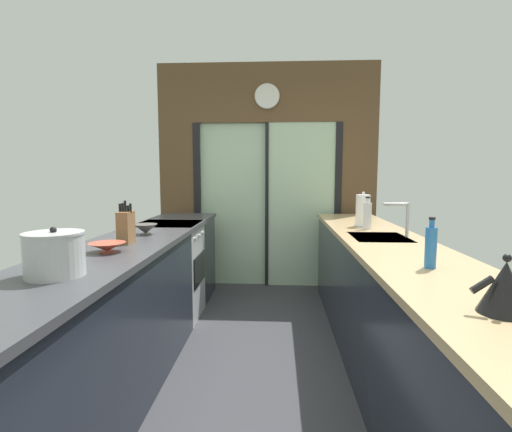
{
  "coord_description": "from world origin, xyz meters",
  "views": [
    {
      "loc": [
        0.13,
        -2.33,
        1.39
      ],
      "look_at": [
        -0.06,
        0.99,
        1.02
      ],
      "focal_mm": 27.05,
      "sensor_mm": 36.0,
      "label": 1
    }
  ],
  "objects_px": {
    "oven_range": "(169,271)",
    "knife_block": "(126,227)",
    "kettle": "(506,287)",
    "paper_towel_roll": "(363,211)",
    "mixing_bowl_near": "(107,247)",
    "mixing_bowl_far": "(146,229)",
    "stock_pot": "(55,254)",
    "soap_bottle_far": "(367,215)",
    "soap_bottle_near": "(431,246)"
  },
  "relations": [
    {
      "from": "oven_range",
      "to": "knife_block",
      "type": "height_order",
      "value": "knife_block"
    },
    {
      "from": "kettle",
      "to": "soap_bottle_far",
      "type": "xyz_separation_m",
      "value": [
        -0.0,
        1.99,
        0.03
      ]
    },
    {
      "from": "oven_range",
      "to": "soap_bottle_far",
      "type": "height_order",
      "value": "soap_bottle_far"
    },
    {
      "from": "kettle",
      "to": "stock_pot",
      "type": "bearing_deg",
      "value": 168.01
    },
    {
      "from": "mixing_bowl_far",
      "to": "stock_pot",
      "type": "xyz_separation_m",
      "value": [
        0.0,
        -1.22,
        0.06
      ]
    },
    {
      "from": "paper_towel_roll",
      "to": "mixing_bowl_far",
      "type": "bearing_deg",
      "value": -162.29
    },
    {
      "from": "stock_pot",
      "to": "paper_towel_roll",
      "type": "bearing_deg",
      "value": 45.13
    },
    {
      "from": "oven_range",
      "to": "kettle",
      "type": "bearing_deg",
      "value": -51.76
    },
    {
      "from": "stock_pot",
      "to": "soap_bottle_near",
      "type": "height_order",
      "value": "soap_bottle_near"
    },
    {
      "from": "mixing_bowl_far",
      "to": "knife_block",
      "type": "bearing_deg",
      "value": -90.0
    },
    {
      "from": "oven_range",
      "to": "paper_towel_roll",
      "type": "xyz_separation_m",
      "value": [
        1.8,
        -0.12,
        0.6
      ]
    },
    {
      "from": "oven_range",
      "to": "mixing_bowl_far",
      "type": "relative_size",
      "value": 5.05
    },
    {
      "from": "kettle",
      "to": "soap_bottle_far",
      "type": "distance_m",
      "value": 1.99
    },
    {
      "from": "oven_range",
      "to": "knife_block",
      "type": "xyz_separation_m",
      "value": [
        0.02,
        -1.07,
        0.58
      ]
    },
    {
      "from": "oven_range",
      "to": "stock_pot",
      "type": "distance_m",
      "value": 1.99
    },
    {
      "from": "oven_range",
      "to": "soap_bottle_near",
      "type": "bearing_deg",
      "value": -42.6
    },
    {
      "from": "mixing_bowl_near",
      "to": "stock_pot",
      "type": "height_order",
      "value": "stock_pot"
    },
    {
      "from": "kettle",
      "to": "paper_towel_roll",
      "type": "height_order",
      "value": "paper_towel_roll"
    },
    {
      "from": "mixing_bowl_far",
      "to": "soap_bottle_near",
      "type": "relative_size",
      "value": 0.71
    },
    {
      "from": "mixing_bowl_near",
      "to": "paper_towel_roll",
      "type": "bearing_deg",
      "value": 34.99
    },
    {
      "from": "stock_pot",
      "to": "paper_towel_roll",
      "type": "relative_size",
      "value": 0.85
    },
    {
      "from": "mixing_bowl_near",
      "to": "stock_pot",
      "type": "bearing_deg",
      "value": -90.0
    },
    {
      "from": "oven_range",
      "to": "soap_bottle_far",
      "type": "xyz_separation_m",
      "value": [
        1.8,
        -0.3,
        0.58
      ]
    },
    {
      "from": "oven_range",
      "to": "mixing_bowl_far",
      "type": "height_order",
      "value": "mixing_bowl_far"
    },
    {
      "from": "oven_range",
      "to": "kettle",
      "type": "height_order",
      "value": "kettle"
    },
    {
      "from": "knife_block",
      "to": "paper_towel_roll",
      "type": "xyz_separation_m",
      "value": [
        1.78,
        0.95,
        0.03
      ]
    },
    {
      "from": "stock_pot",
      "to": "kettle",
      "type": "xyz_separation_m",
      "value": [
        1.78,
        -0.38,
        -0.01
      ]
    },
    {
      "from": "oven_range",
      "to": "knife_block",
      "type": "bearing_deg",
      "value": -89.01
    },
    {
      "from": "mixing_bowl_far",
      "to": "kettle",
      "type": "distance_m",
      "value": 2.39
    },
    {
      "from": "knife_block",
      "to": "soap_bottle_far",
      "type": "xyz_separation_m",
      "value": [
        1.78,
        0.77,
        0.01
      ]
    },
    {
      "from": "knife_block",
      "to": "kettle",
      "type": "distance_m",
      "value": 2.16
    },
    {
      "from": "oven_range",
      "to": "mixing_bowl_near",
      "type": "distance_m",
      "value": 1.45
    },
    {
      "from": "soap_bottle_near",
      "to": "soap_bottle_far",
      "type": "relative_size",
      "value": 0.93
    },
    {
      "from": "mixing_bowl_far",
      "to": "soap_bottle_near",
      "type": "xyz_separation_m",
      "value": [
        1.78,
        -0.97,
        0.07
      ]
    },
    {
      "from": "knife_block",
      "to": "stock_pot",
      "type": "distance_m",
      "value": 0.84
    },
    {
      "from": "mixing_bowl_far",
      "to": "soap_bottle_far",
      "type": "xyz_separation_m",
      "value": [
        1.78,
        0.39,
        0.08
      ]
    },
    {
      "from": "knife_block",
      "to": "soap_bottle_near",
      "type": "distance_m",
      "value": 1.87
    },
    {
      "from": "soap_bottle_near",
      "to": "mixing_bowl_far",
      "type": "bearing_deg",
      "value": 151.47
    },
    {
      "from": "mixing_bowl_near",
      "to": "soap_bottle_far",
      "type": "bearing_deg",
      "value": 30.96
    },
    {
      "from": "soap_bottle_near",
      "to": "oven_range",
      "type": "bearing_deg",
      "value": 137.4
    },
    {
      "from": "mixing_bowl_near",
      "to": "kettle",
      "type": "xyz_separation_m",
      "value": [
        1.78,
        -0.92,
        0.06
      ]
    },
    {
      "from": "oven_range",
      "to": "soap_bottle_near",
      "type": "relative_size",
      "value": 3.59
    },
    {
      "from": "knife_block",
      "to": "soap_bottle_far",
      "type": "bearing_deg",
      "value": 23.5
    },
    {
      "from": "knife_block",
      "to": "soap_bottle_near",
      "type": "bearing_deg",
      "value": -18.18
    },
    {
      "from": "oven_range",
      "to": "soap_bottle_near",
      "type": "height_order",
      "value": "soap_bottle_near"
    },
    {
      "from": "kettle",
      "to": "paper_towel_roll",
      "type": "bearing_deg",
      "value": 90.06
    },
    {
      "from": "oven_range",
      "to": "paper_towel_roll",
      "type": "height_order",
      "value": "paper_towel_roll"
    },
    {
      "from": "mixing_bowl_near",
      "to": "paper_towel_roll",
      "type": "distance_m",
      "value": 2.18
    },
    {
      "from": "oven_range",
      "to": "stock_pot",
      "type": "bearing_deg",
      "value": -89.45
    },
    {
      "from": "soap_bottle_near",
      "to": "stock_pot",
      "type": "bearing_deg",
      "value": -171.94
    }
  ]
}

